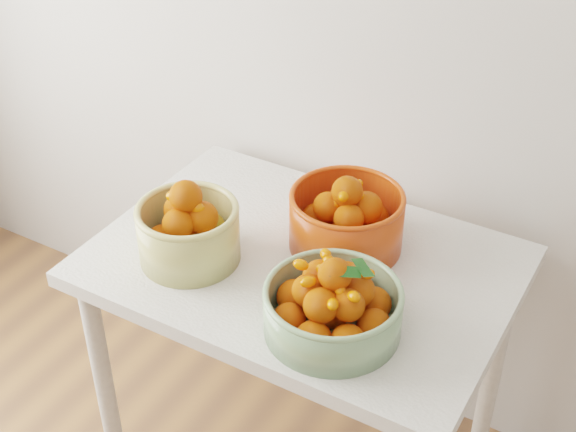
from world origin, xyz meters
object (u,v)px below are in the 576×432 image
bowl_green (333,306)px  bowl_orange (346,219)px  bowl_cream (188,230)px  table (302,290)px

bowl_green → bowl_orange: 0.31m
bowl_orange → bowl_cream: bearing=-142.7°
bowl_orange → table: bearing=-121.7°
bowl_green → bowl_orange: bowl_orange is taller
table → bowl_green: (0.17, -0.18, 0.16)m
bowl_cream → table: bearing=28.1°
table → bowl_cream: (-0.24, -0.13, 0.18)m
table → bowl_green: 0.30m
bowl_cream → bowl_orange: bowl_cream is taller
bowl_cream → bowl_orange: bearing=37.3°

